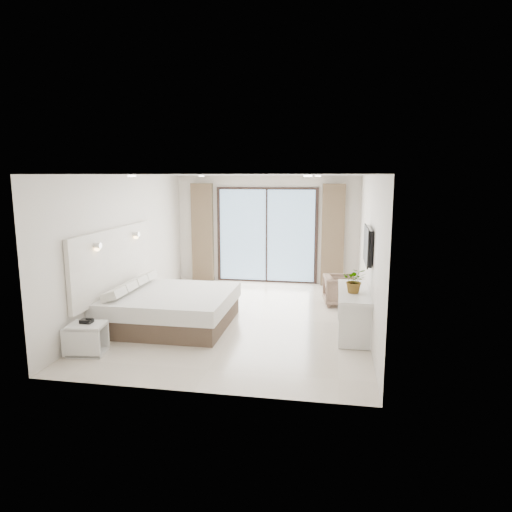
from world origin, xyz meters
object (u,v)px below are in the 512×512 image
Objects in this scene: bed at (170,308)px; console_desk at (353,302)px; armchair at (341,289)px; nightstand at (87,339)px.

console_desk is (3.26, 0.07, 0.25)m from bed.
console_desk is 2.39× the size of armchair.
console_desk reaches higher than armchair.
armchair is at bearing 34.16° from nightstand.
bed is at bearing 56.66° from nightstand.
bed is at bearing -178.75° from console_desk.
armchair is at bearing 96.03° from console_desk.
armchair is (-0.19, 1.80, -0.22)m from console_desk.
nightstand is at bearing 124.57° from armchair.
armchair is (3.07, 1.87, 0.03)m from bed.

